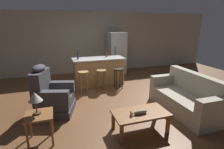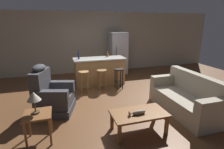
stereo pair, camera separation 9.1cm
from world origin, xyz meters
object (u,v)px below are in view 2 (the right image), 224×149
at_px(bottle_tall_green, 108,54).
at_px(bottle_short_amber, 79,56).
at_px(bar_stool_left, 84,78).
at_px(couch, 186,99).
at_px(refrigerator, 118,53).
at_px(bar_stool_middle, 102,76).
at_px(table_lamp, 34,97).
at_px(bar_stool_right, 119,75).
at_px(end_table, 38,118).
at_px(kitchen_island, 100,71).
at_px(recliner_near_lamp, 51,96).
at_px(coffee_table, 139,115).
at_px(fish_figurine, 137,113).

relative_size(bottle_tall_green, bottle_short_amber, 0.80).
bearing_deg(bar_stool_left, couch, -42.42).
distance_m(bar_stool_left, refrigerator, 2.56).
bearing_deg(refrigerator, bar_stool_middle, -122.53).
height_order(table_lamp, bar_stool_right, table_lamp).
distance_m(end_table, refrigerator, 4.97).
relative_size(kitchen_island, bottle_short_amber, 5.73).
xyz_separation_m(kitchen_island, bar_stool_right, (0.52, -0.63, -0.01)).
bearing_deg(bottle_tall_green, table_lamp, -126.10).
relative_size(couch, kitchen_island, 1.06).
distance_m(couch, table_lamp, 3.43).
bearing_deg(refrigerator, bottle_short_amber, -146.46).
relative_size(recliner_near_lamp, refrigerator, 0.68).
height_order(couch, bar_stool_right, couch).
height_order(table_lamp, bar_stool_middle, table_lamp).
distance_m(couch, recliner_near_lamp, 3.31).
bearing_deg(refrigerator, coffee_table, -103.27).
xyz_separation_m(refrigerator, bottle_tall_green, (-0.74, -1.02, 0.16)).
distance_m(coffee_table, recliner_near_lamp, 2.19).
distance_m(couch, refrigerator, 3.92).
distance_m(coffee_table, refrigerator, 4.44).
xyz_separation_m(table_lamp, bar_stool_middle, (1.75, 2.17, -0.40)).
bearing_deg(refrigerator, end_table, -125.71).
bearing_deg(bar_stool_right, bottle_tall_green, 101.08).
bearing_deg(bottle_short_amber, couch, -49.30).
bearing_deg(end_table, recliner_near_lamp, 80.24).
bearing_deg(couch, refrigerator, -83.19).
bearing_deg(bottle_tall_green, bar_stool_middle, -117.43).
relative_size(end_table, bar_stool_middle, 0.82).
height_order(bar_stool_middle, bottle_short_amber, bottle_short_amber).
relative_size(kitchen_island, bar_stool_left, 2.65).
bearing_deg(bar_stool_left, recliner_near_lamp, -131.68).
height_order(kitchen_island, bar_stool_left, kitchen_island).
height_order(coffee_table, fish_figurine, fish_figurine).
height_order(coffee_table, bottle_short_amber, bottle_short_amber).
height_order(coffee_table, end_table, end_table).
height_order(couch, end_table, couch).
height_order(recliner_near_lamp, kitchen_island, recliner_near_lamp).
relative_size(couch, refrigerator, 1.08).
distance_m(fish_figurine, bar_stool_middle, 2.53).
bearing_deg(refrigerator, kitchen_island, -132.53).
relative_size(recliner_near_lamp, bar_stool_left, 1.76).
bearing_deg(bar_stool_left, refrigerator, 46.30).
distance_m(table_lamp, bar_stool_right, 3.21).
distance_m(bar_stool_left, bar_stool_right, 1.16).
distance_m(bar_stool_right, bottle_short_amber, 1.50).
distance_m(refrigerator, bottle_tall_green, 1.27).
bearing_deg(recliner_near_lamp, bar_stool_right, 43.04).
height_order(fish_figurine, refrigerator, refrigerator).
xyz_separation_m(coffee_table, bar_stool_middle, (-0.16, 2.46, 0.11)).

